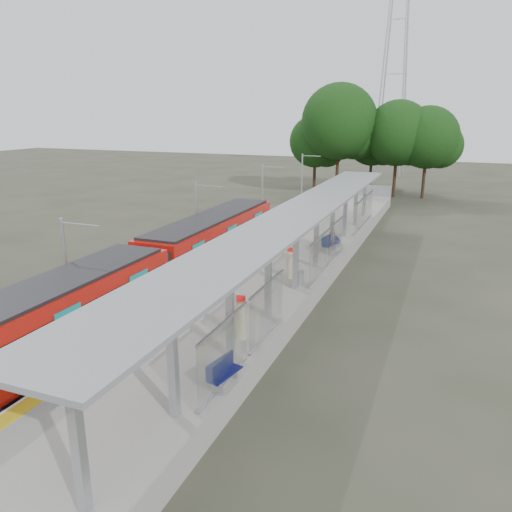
# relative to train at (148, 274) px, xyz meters

# --- Properties ---
(ground) EXTENTS (200.00, 200.00, 0.00)m
(ground) POSITION_rel_train_xyz_m (4.50, -10.53, -2.05)
(ground) COLOR #474438
(ground) RESTS_ON ground
(trackbed) EXTENTS (3.00, 70.00, 0.24)m
(trackbed) POSITION_rel_train_xyz_m (-0.00, 9.47, -1.93)
(trackbed) COLOR #59544C
(trackbed) RESTS_ON ground
(platform) EXTENTS (6.00, 50.00, 1.00)m
(platform) POSITION_rel_train_xyz_m (4.50, 9.47, -1.55)
(platform) COLOR gray
(platform) RESTS_ON ground
(tactile_strip) EXTENTS (0.60, 50.00, 0.02)m
(tactile_strip) POSITION_rel_train_xyz_m (1.95, 9.47, -1.04)
(tactile_strip) COLOR gold
(tactile_strip) RESTS_ON platform
(end_fence) EXTENTS (6.00, 0.10, 1.20)m
(end_fence) POSITION_rel_train_xyz_m (4.50, 34.42, -0.45)
(end_fence) COLOR #9EA0A5
(end_fence) RESTS_ON platform
(train) EXTENTS (2.74, 27.60, 3.62)m
(train) POSITION_rel_train_xyz_m (0.00, 0.00, 0.00)
(train) COLOR black
(train) RESTS_ON ground
(canopy) EXTENTS (3.27, 38.00, 3.66)m
(canopy) POSITION_rel_train_xyz_m (6.11, 5.66, 2.15)
(canopy) COLOR #9EA0A5
(canopy) RESTS_ON platform
(pylon) EXTENTS (8.00, 4.00, 38.00)m
(pylon) POSITION_rel_train_xyz_m (3.50, 62.47, 16.95)
(pylon) COLOR #9EA0A5
(pylon) RESTS_ON ground
(tree_cluster) EXTENTS (19.63, 13.23, 12.99)m
(tree_cluster) POSITION_rel_train_xyz_m (3.66, 40.84, 5.37)
(tree_cluster) COLOR #382316
(tree_cluster) RESTS_ON ground
(catenary_masts) EXTENTS (2.08, 48.16, 5.40)m
(catenary_masts) POSITION_rel_train_xyz_m (-1.72, 8.47, 0.86)
(catenary_masts) COLOR #9EA0A5
(catenary_masts) RESTS_ON ground
(bench_near) EXTENTS (0.71, 1.51, 0.99)m
(bench_near) POSITION_rel_train_xyz_m (7.11, -6.48, -0.53)
(bench_near) COLOR #101453
(bench_near) RESTS_ON platform
(bench_mid) EXTENTS (0.86, 1.68, 1.10)m
(bench_mid) POSITION_rel_train_xyz_m (6.47, 10.96, -0.47)
(bench_mid) COLOR #101453
(bench_mid) RESTS_ON platform
(bench_far) EXTENTS (1.00, 1.55, 1.02)m
(bench_far) POSITION_rel_train_xyz_m (6.33, 12.88, -0.51)
(bench_far) COLOR #101453
(bench_far) RESTS_ON platform
(info_pillar_near) EXTENTS (0.41, 0.41, 1.84)m
(info_pillar_near) POSITION_rel_train_xyz_m (6.26, -2.97, -0.25)
(info_pillar_near) COLOR beige
(info_pillar_near) RESTS_ON platform
(info_pillar_far) EXTENTS (0.39, 0.39, 1.72)m
(info_pillar_far) POSITION_rel_train_xyz_m (5.74, 4.97, -0.31)
(info_pillar_far) COLOR beige
(info_pillar_far) RESTS_ON platform
(litter_bin) EXTENTS (0.48, 0.48, 0.83)m
(litter_bin) POSITION_rel_train_xyz_m (6.62, 3.89, -0.64)
(litter_bin) COLOR #9EA0A5
(litter_bin) RESTS_ON platform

